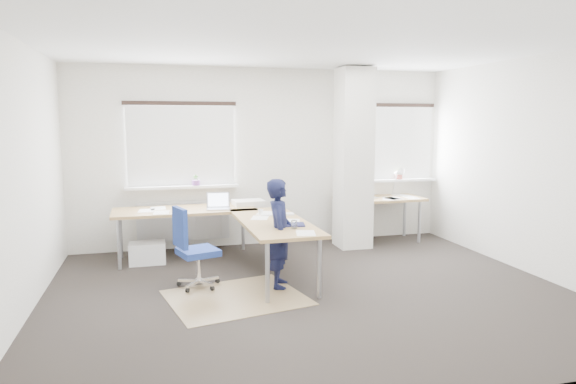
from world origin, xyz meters
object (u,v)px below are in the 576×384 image
object	(u,v)px
desk_side	(380,200)
desk_main	(230,217)
task_chair	(195,265)
person	(280,233)

from	to	relation	value
desk_side	desk_main	bearing A→B (deg)	-162.28
desk_main	task_chair	world-z (taller)	task_chair
desk_main	task_chair	bearing A→B (deg)	-125.91
task_chair	desk_side	bearing A→B (deg)	10.95
desk_main	person	bearing A→B (deg)	-66.92
desk_main	person	xyz separation A→B (m)	(0.45, -0.99, -0.04)
person	desk_main	bearing A→B (deg)	39.41
desk_main	person	size ratio (longest dim) A/B	2.00
desk_main	task_chair	distance (m)	1.03
desk_side	person	world-z (taller)	person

